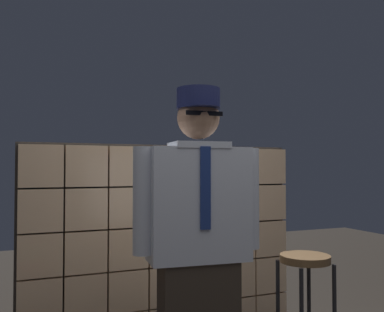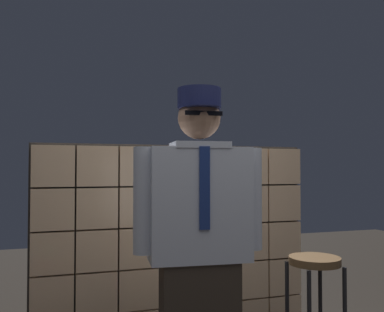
# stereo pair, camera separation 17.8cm
# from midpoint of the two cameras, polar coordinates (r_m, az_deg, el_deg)

# --- Properties ---
(glass_block_wall) EXTENTS (2.22, 0.10, 1.59)m
(glass_block_wall) POSITION_cam_midpoint_polar(r_m,az_deg,el_deg) (3.36, -0.48, -12.16)
(glass_block_wall) COLOR #E0B78C
(glass_block_wall) RESTS_ON ground
(standing_person) EXTENTS (0.73, 0.33, 1.83)m
(standing_person) POSITION_cam_midpoint_polar(r_m,az_deg,el_deg) (2.34, 3.25, -12.37)
(standing_person) COLOR #382D23
(standing_person) RESTS_ON ground
(bar_stool) EXTENTS (0.34, 0.34, 0.80)m
(bar_stool) POSITION_cam_midpoint_polar(r_m,az_deg,el_deg) (3.04, 18.21, -16.81)
(bar_stool) COLOR brown
(bar_stool) RESTS_ON ground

